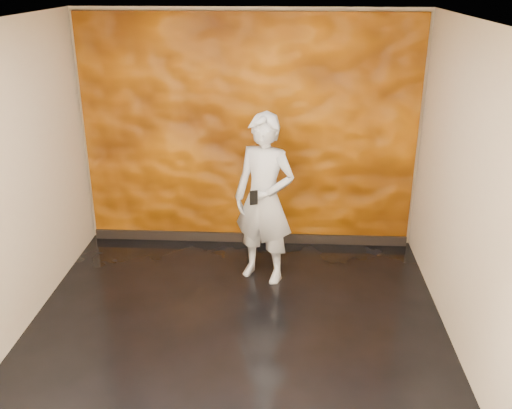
# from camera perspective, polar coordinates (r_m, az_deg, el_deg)

# --- Properties ---
(room) EXTENTS (4.02, 4.02, 2.81)m
(room) POSITION_cam_1_polar(r_m,az_deg,el_deg) (4.87, -2.28, 1.13)
(room) COLOR black
(room) RESTS_ON ground
(feature_wall) EXTENTS (3.90, 0.06, 2.75)m
(feature_wall) POSITION_cam_1_polar(r_m,az_deg,el_deg) (6.74, -0.71, 7.02)
(feature_wall) COLOR #BF6204
(feature_wall) RESTS_ON ground
(baseboard) EXTENTS (3.90, 0.04, 0.12)m
(baseboard) POSITION_cam_1_polar(r_m,az_deg,el_deg) (7.16, -0.69, -3.30)
(baseboard) COLOR black
(baseboard) RESTS_ON ground
(man) EXTENTS (0.79, 0.67, 1.85)m
(man) POSITION_cam_1_polar(r_m,az_deg,el_deg) (6.02, 0.84, 0.51)
(man) COLOR #999CA7
(man) RESTS_ON ground
(phone) EXTENTS (0.08, 0.04, 0.15)m
(phone) POSITION_cam_1_polar(r_m,az_deg,el_deg) (5.75, -0.23, 0.69)
(phone) COLOR black
(phone) RESTS_ON man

